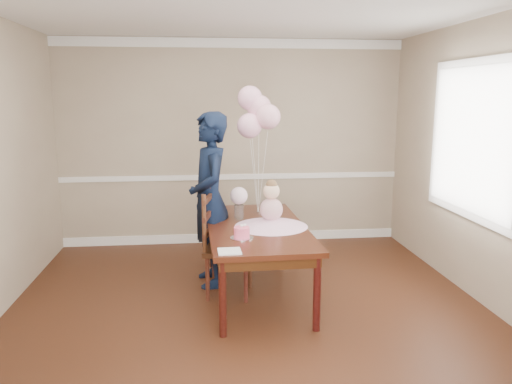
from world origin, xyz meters
name	(u,v)px	position (x,y,z in m)	size (l,w,h in m)	color
floor	(251,322)	(0.00, 0.00, 0.00)	(4.50, 5.00, 0.00)	black
ceiling	(250,1)	(0.00, 0.00, 2.70)	(4.50, 5.00, 0.02)	silver
wall_back	(232,143)	(0.00, 2.50, 1.35)	(4.50, 0.02, 2.70)	gray
wall_front	(322,281)	(0.00, -2.50, 1.35)	(4.50, 0.02, 2.70)	gray
wall_right	(504,168)	(2.25, 0.00, 1.35)	(0.02, 5.00, 2.70)	gray
chair_rail_trim	(232,177)	(0.00, 2.49, 0.90)	(4.50, 0.02, 0.07)	white
crown_molding	(231,43)	(0.00, 2.49, 2.63)	(4.50, 0.02, 0.12)	white
baseboard_trim	(233,237)	(0.00, 2.49, 0.06)	(4.50, 0.02, 0.12)	white
window_frame	(473,140)	(2.23, 0.50, 1.55)	(0.02, 1.66, 1.56)	white
window_blinds	(472,140)	(2.21, 0.50, 1.55)	(0.01, 1.50, 1.40)	silver
dining_table_top	(256,228)	(0.12, 0.65, 0.69)	(0.95, 1.90, 0.05)	black
table_apron	(256,235)	(0.12, 0.65, 0.62)	(0.85, 1.80, 0.09)	black
table_leg_fl	(223,299)	(-0.26, -0.23, 0.33)	(0.07, 0.07, 0.66)	black
table_leg_fr	(317,294)	(0.54, -0.21, 0.33)	(0.07, 0.07, 0.66)	black
table_leg_bl	(212,239)	(-0.30, 1.51, 0.33)	(0.07, 0.07, 0.66)	black
table_leg_br	(280,236)	(0.49, 1.53, 0.33)	(0.07, 0.07, 0.66)	black
baby_skirt	(271,221)	(0.26, 0.61, 0.76)	(0.72, 0.72, 0.09)	#E9ACD2
baby_torso	(271,209)	(0.26, 0.61, 0.88)	(0.23, 0.23, 0.23)	pink
baby_head	(271,191)	(0.26, 0.61, 1.06)	(0.16, 0.16, 0.16)	beige
baby_hair	(271,185)	(0.26, 0.61, 1.12)	(0.11, 0.11, 0.11)	brown
cake_platter	(242,238)	(-0.06, 0.22, 0.72)	(0.21, 0.21, 0.01)	silver
birthday_cake	(242,232)	(-0.06, 0.22, 0.77)	(0.14, 0.14, 0.09)	#FF5079
cake_flower_a	(242,226)	(-0.06, 0.22, 0.83)	(0.03, 0.03, 0.03)	white
cake_flower_b	(245,225)	(-0.03, 0.24, 0.83)	(0.03, 0.03, 0.03)	white
rose_vase_near	(239,212)	(-0.03, 0.93, 0.79)	(0.09, 0.09, 0.15)	silver
roses_near	(239,196)	(-0.03, 0.93, 0.96)	(0.18, 0.18, 0.18)	silver
napkin	(230,251)	(-0.19, -0.17, 0.72)	(0.19, 0.19, 0.01)	white
balloon_weight	(258,212)	(0.20, 1.17, 0.72)	(0.04, 0.04, 0.02)	silver
balloon_a	(250,126)	(0.10, 1.17, 1.66)	(0.27, 0.27, 0.27)	#FFB4D2
balloon_b	(268,117)	(0.29, 1.13, 1.76)	(0.27, 0.27, 0.27)	#FAB1C8
balloon_c	(259,107)	(0.22, 1.27, 1.85)	(0.27, 0.27, 0.27)	#F2ACC5
balloon_d	(250,98)	(0.12, 1.29, 1.95)	(0.27, 0.27, 0.27)	#FFB4D5
balloon_ribbon_a	(254,176)	(0.15, 1.17, 1.12)	(0.00, 0.00, 0.80)	silver
balloon_ribbon_b	(263,172)	(0.25, 1.15, 1.17)	(0.00, 0.00, 0.89)	white
balloon_ribbon_c	(259,167)	(0.21, 1.22, 1.21)	(0.00, 0.00, 0.99)	white
balloon_ribbon_d	(254,162)	(0.16, 1.23, 1.26)	(0.00, 0.00, 1.08)	white
dining_chair_seat	(229,250)	(-0.15, 0.66, 0.47)	(0.46, 0.46, 0.05)	black
chair_leg_fl	(207,279)	(-0.37, 0.52, 0.22)	(0.04, 0.04, 0.45)	#39170F
chair_leg_fr	(246,280)	(-0.01, 0.44, 0.22)	(0.04, 0.04, 0.45)	#3D1610
chair_leg_bl	(214,266)	(-0.30, 0.88, 0.22)	(0.04, 0.04, 0.45)	#37170F
chair_leg_br	(250,267)	(0.07, 0.81, 0.22)	(0.04, 0.04, 0.45)	#3B1C10
chair_back_post_l	(204,224)	(-0.39, 0.52, 0.77)	(0.04, 0.04, 0.58)	#3E1F10
chair_back_post_r	(211,215)	(-0.32, 0.89, 0.77)	(0.04, 0.04, 0.58)	black
chair_slat_low	(208,232)	(-0.36, 0.70, 0.65)	(0.03, 0.42, 0.05)	#34160E
chair_slat_mid	(208,216)	(-0.36, 0.70, 0.81)	(0.03, 0.42, 0.05)	#33150E
chair_slat_top	(208,199)	(-0.36, 0.70, 0.98)	(0.03, 0.42, 0.05)	#35190E
woman	(210,200)	(-0.33, 1.00, 0.91)	(0.66, 0.44, 1.82)	black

